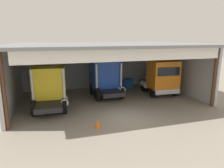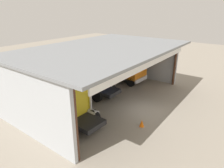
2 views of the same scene
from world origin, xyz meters
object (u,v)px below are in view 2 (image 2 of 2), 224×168
(truck_blue_center_bay, at_px, (93,76))
(truck_orange_left_bay, at_px, (131,68))
(oil_drum, at_px, (94,78))
(traffic_cone, at_px, (142,123))
(truck_yellow_yard_outside, at_px, (71,103))
(tool_cart, at_px, (97,77))

(truck_blue_center_bay, relative_size, truck_orange_left_bay, 0.88)
(truck_orange_left_bay, height_order, oil_drum, truck_orange_left_bay)
(oil_drum, relative_size, traffic_cone, 1.52)
(truck_yellow_yard_outside, bearing_deg, tool_cart, 31.91)
(truck_yellow_yard_outside, relative_size, traffic_cone, 7.65)
(oil_drum, bearing_deg, truck_blue_center_bay, -140.44)
(truck_blue_center_bay, distance_m, traffic_cone, 7.45)
(tool_cart, bearing_deg, oil_drum, -175.60)
(traffic_cone, bearing_deg, oil_drum, 60.64)
(truck_yellow_yard_outside, height_order, oil_drum, truck_yellow_yard_outside)
(truck_yellow_yard_outside, relative_size, truck_blue_center_bay, 0.96)
(truck_yellow_yard_outside, bearing_deg, truck_blue_center_bay, 27.35)
(tool_cart, height_order, traffic_cone, tool_cart)
(truck_blue_center_bay, distance_m, tool_cart, 4.31)
(truck_orange_left_bay, xyz_separation_m, traffic_cone, (-7.59, -5.62, -1.46))
(oil_drum, height_order, tool_cart, tool_cart)
(oil_drum, xyz_separation_m, traffic_cone, (-5.16, -9.17, -0.15))
(truck_yellow_yard_outside, height_order, traffic_cone, truck_yellow_yard_outside)
(truck_blue_center_bay, bearing_deg, oil_drum, 38.53)
(truck_yellow_yard_outside, height_order, truck_blue_center_bay, truck_blue_center_bay)
(truck_blue_center_bay, relative_size, tool_cart, 4.45)
(truck_orange_left_bay, height_order, traffic_cone, truck_orange_left_bay)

